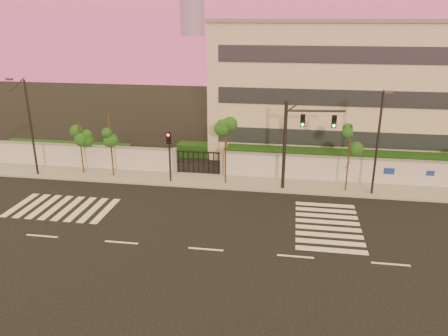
{
  "coord_description": "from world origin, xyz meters",
  "views": [
    {
      "loc": [
        4.43,
        -21.31,
        12.42
      ],
      "look_at": [
        0.08,
        6.0,
        2.81
      ],
      "focal_mm": 35.0,
      "sensor_mm": 36.0,
      "label": 1
    }
  ],
  "objects": [
    {
      "name": "street_tree_e",
      "position": [
        8.66,
        10.01,
        3.81
      ],
      "size": [
        1.42,
        1.13,
        5.18
      ],
      "color": "#382314",
      "rests_on": "ground"
    },
    {
      "name": "streetlight_east",
      "position": [
        10.48,
        9.52,
        4.29
      ],
      "size": [
        0.47,
        1.91,
        7.94
      ],
      "color": "black",
      "rests_on": "ground"
    },
    {
      "name": "sidewalk",
      "position": [
        0.0,
        10.5,
        0.07
      ],
      "size": [
        60.0,
        3.0,
        0.15
      ],
      "primitive_type": "cube",
      "color": "gray",
      "rests_on": "ground"
    },
    {
      "name": "traffic_signal_secondary",
      "position": [
        -4.8,
        9.84,
        2.67
      ],
      "size": [
        0.33,
        0.33,
        4.21
      ],
      "rotation": [
        0.0,
        0.0,
        0.16
      ],
      "color": "black",
      "rests_on": "ground"
    },
    {
      "name": "perimeter_wall",
      "position": [
        0.1,
        12.0,
        1.07
      ],
      "size": [
        60.0,
        0.36,
        2.2
      ],
      "color": "#AEB0B5",
      "rests_on": "ground"
    },
    {
      "name": "streetlight_west",
      "position": [
        -16.07,
        9.52,
        4.42
      ],
      "size": [
        0.49,
        1.97,
        8.19
      ],
      "color": "black",
      "rests_on": "ground"
    },
    {
      "name": "ground",
      "position": [
        0.0,
        0.0,
        0.0
      ],
      "size": [
        120.0,
        120.0,
        0.0
      ],
      "primitive_type": "plane",
      "color": "black",
      "rests_on": "ground"
    },
    {
      "name": "street_tree_b",
      "position": [
        -12.46,
        10.62,
        3.3
      ],
      "size": [
        1.44,
        1.14,
        4.48
      ],
      "color": "#382314",
      "rests_on": "ground"
    },
    {
      "name": "traffic_signal_main",
      "position": [
        4.84,
        9.74,
        4.29
      ],
      "size": [
        4.29,
        0.59,
        6.78
      ],
      "rotation": [
        0.0,
        0.0,
        0.1
      ],
      "color": "black",
      "rests_on": "ground"
    },
    {
      "name": "street_tree_d",
      "position": [
        -0.42,
        10.11,
        3.71
      ],
      "size": [
        1.55,
        1.24,
        5.05
      ],
      "color": "#382314",
      "rests_on": "ground"
    },
    {
      "name": "street_tree_c",
      "position": [
        -9.71,
        10.33,
        3.8
      ],
      "size": [
        1.48,
        1.18,
        5.16
      ],
      "color": "#382314",
      "rests_on": "ground"
    },
    {
      "name": "road_markings",
      "position": [
        -1.58,
        3.76,
        0.01
      ],
      "size": [
        57.0,
        7.62,
        0.02
      ],
      "color": "silver",
      "rests_on": "ground"
    },
    {
      "name": "institutional_building",
      "position": [
        9.0,
        21.99,
        6.16
      ],
      "size": [
        24.4,
        12.4,
        12.25
      ],
      "color": "#B9B29D",
      "rests_on": "ground"
    },
    {
      "name": "hedge_row",
      "position": [
        1.17,
        14.74,
        0.82
      ],
      "size": [
        41.0,
        4.25,
        1.8
      ],
      "color": "black",
      "rests_on": "ground"
    }
  ]
}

